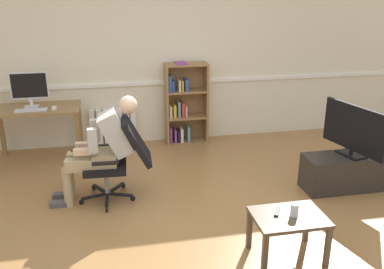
# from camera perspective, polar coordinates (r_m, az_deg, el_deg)

# --- Properties ---
(ground_plane) EXTENTS (18.00, 18.00, 0.00)m
(ground_plane) POSITION_cam_1_polar(r_m,az_deg,el_deg) (4.44, 0.26, -12.38)
(ground_plane) COLOR olive
(back_wall) EXTENTS (12.00, 0.13, 2.70)m
(back_wall) POSITION_cam_1_polar(r_m,az_deg,el_deg) (6.45, -4.53, 10.72)
(back_wall) COLOR beige
(back_wall) RESTS_ON ground_plane
(computer_desk) EXTENTS (1.16, 0.63, 0.76)m
(computer_desk) POSITION_cam_1_polar(r_m,az_deg,el_deg) (6.16, -20.06, 2.36)
(computer_desk) COLOR olive
(computer_desk) RESTS_ON ground_plane
(imac_monitor) EXTENTS (0.49, 0.14, 0.47)m
(imac_monitor) POSITION_cam_1_polar(r_m,az_deg,el_deg) (6.14, -20.91, 5.96)
(imac_monitor) COLOR silver
(imac_monitor) RESTS_ON computer_desk
(keyboard) EXTENTS (0.41, 0.12, 0.02)m
(keyboard) POSITION_cam_1_polar(r_m,az_deg,el_deg) (6.00, -20.71, 3.07)
(keyboard) COLOR silver
(keyboard) RESTS_ON computer_desk
(computer_mouse) EXTENTS (0.06, 0.10, 0.03)m
(computer_mouse) POSITION_cam_1_polar(r_m,az_deg,el_deg) (5.97, -17.93, 3.38)
(computer_mouse) COLOR white
(computer_mouse) RESTS_ON computer_desk
(bookshelf) EXTENTS (0.64, 0.29, 1.25)m
(bookshelf) POSITION_cam_1_polar(r_m,az_deg,el_deg) (6.47, -1.11, 3.98)
(bookshelf) COLOR olive
(bookshelf) RESTS_ON ground_plane
(radiator) EXTENTS (0.68, 0.08, 0.57)m
(radiator) POSITION_cam_1_polar(r_m,az_deg,el_deg) (6.56, -10.46, 1.00)
(radiator) COLOR white
(radiator) RESTS_ON ground_plane
(office_chair) EXTENTS (0.85, 0.62, 0.96)m
(office_chair) POSITION_cam_1_polar(r_m,az_deg,el_deg) (4.84, -9.66, -2.89)
(office_chair) COLOR black
(office_chair) RESTS_ON ground_plane
(person_seated) EXTENTS (1.02, 0.40, 1.21)m
(person_seated) POSITION_cam_1_polar(r_m,az_deg,el_deg) (4.80, -11.96, -1.57)
(person_seated) COLOR tan
(person_seated) RESTS_ON ground_plane
(tv_stand) EXTENTS (1.10, 0.39, 0.43)m
(tv_stand) POSITION_cam_1_polar(r_m,az_deg,el_deg) (5.47, 20.16, -4.66)
(tv_stand) COLOR #2D2823
(tv_stand) RESTS_ON ground_plane
(tv_screen) EXTENTS (0.27, 0.90, 0.60)m
(tv_screen) POSITION_cam_1_polar(r_m,az_deg,el_deg) (5.28, 20.85, 0.60)
(tv_screen) COLOR black
(tv_screen) RESTS_ON tv_stand
(coffee_table) EXTENTS (0.63, 0.47, 0.42)m
(coffee_table) POSITION_cam_1_polar(r_m,az_deg,el_deg) (3.94, 12.76, -11.36)
(coffee_table) COLOR #4C3D2D
(coffee_table) RESTS_ON ground_plane
(drinking_glass) EXTENTS (0.07, 0.07, 0.12)m
(drinking_glass) POSITION_cam_1_polar(r_m,az_deg,el_deg) (3.89, 13.53, -9.80)
(drinking_glass) COLOR silver
(drinking_glass) RESTS_ON coffee_table
(spare_remote) EXTENTS (0.10, 0.15, 0.02)m
(spare_remote) POSITION_cam_1_polar(r_m,az_deg,el_deg) (3.93, 11.29, -10.10)
(spare_remote) COLOR black
(spare_remote) RESTS_ON coffee_table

